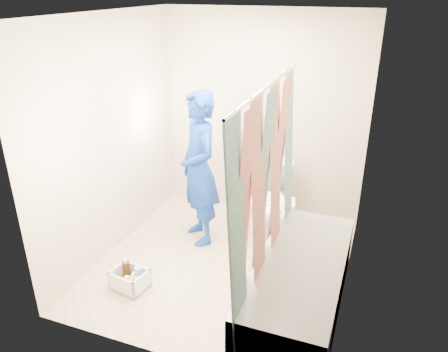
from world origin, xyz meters
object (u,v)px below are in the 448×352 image
at_px(bathtub, 299,284).
at_px(cleaning_caddy, 130,280).
at_px(plumber, 199,169).
at_px(toilet, 272,202).

bearing_deg(bathtub, cleaning_caddy, -169.99).
distance_m(bathtub, plumber, 1.59).
relative_size(plumber, cleaning_caddy, 4.76).
relative_size(toilet, plumber, 0.49).
bearing_deg(cleaning_caddy, toilet, 65.10).
bearing_deg(bathtub, toilet, 115.96).
height_order(bathtub, cleaning_caddy, bathtub).
height_order(toilet, cleaning_caddy, toilet).
bearing_deg(bathtub, plumber, 148.23).
distance_m(bathtub, cleaning_caddy, 1.55).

